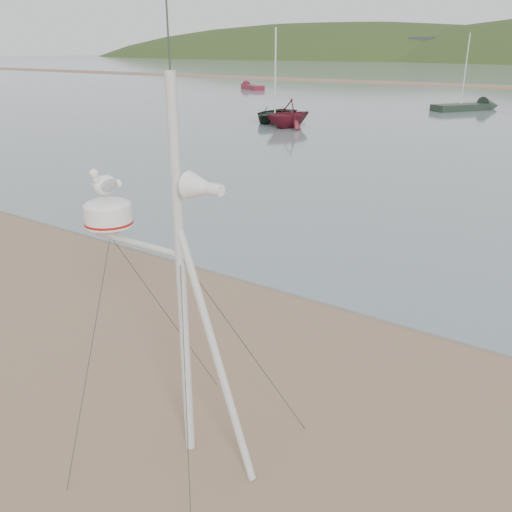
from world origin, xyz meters
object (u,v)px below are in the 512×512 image
Objects in this scene: dinghy_red_far at (248,87)px; mast_rig at (178,356)px; sailboat_dark_mid at (476,106)px; boat_red at (289,100)px; boat_dark at (275,86)px.

mast_rig is at bearing -55.09° from dinghy_red_far.
mast_rig is 0.89× the size of sailboat_dark_mid.
sailboat_dark_mid is (6.78, 17.13, -1.37)m from boat_red.
boat_red is at bearing -50.15° from dinghy_red_far.
boat_dark is at bearing 157.29° from boat_red.
boat_dark is 0.89× the size of dinghy_red_far.
boat_red is 18.47m from sailboat_dark_mid.
boat_dark is 0.75× the size of sailboat_dark_mid.
boat_red is at bearing -50.60° from boat_dark.
boat_red is at bearing -111.61° from sailboat_dark_mid.
boat_red is 0.53× the size of sailboat_dark_mid.
dinghy_red_far is 0.84× the size of sailboat_dark_mid.
mast_rig is 1.66× the size of boat_red.
boat_dark is (-16.19, 26.97, 1.02)m from mast_rig.
dinghy_red_far is (-19.04, 23.51, -2.04)m from boat_dark.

